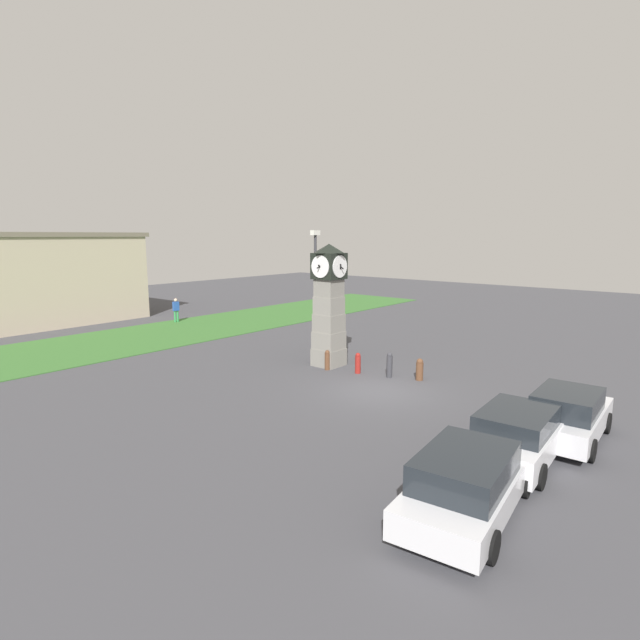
{
  "coord_description": "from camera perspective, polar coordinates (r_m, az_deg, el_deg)",
  "views": [
    {
      "loc": [
        -15.73,
        -10.25,
        5.97
      ],
      "look_at": [
        0.71,
        3.58,
        2.32
      ],
      "focal_mm": 28.0,
      "sensor_mm": 36.0,
      "label": 1
    }
  ],
  "objects": [
    {
      "name": "ground_plane",
      "position": [
        19.7,
        6.71,
        -8.06
      ],
      "size": [
        89.39,
        89.39,
        0.0
      ],
      "primitive_type": "plane",
      "color": "#424247"
    },
    {
      "name": "clock_tower",
      "position": [
        22.75,
        1.02,
        1.77
      ],
      "size": [
        1.67,
        1.66,
        5.6
      ],
      "color": "gray",
      "rests_on": "ground_plane"
    },
    {
      "name": "bollard_near_tower",
      "position": [
        22.45,
        0.84,
        -4.58
      ],
      "size": [
        0.24,
        0.24,
        0.9
      ],
      "color": "brown",
      "rests_on": "ground_plane"
    },
    {
      "name": "bollard_mid_row",
      "position": [
        21.96,
        4.35,
        -4.91
      ],
      "size": [
        0.25,
        0.25,
        0.92
      ],
      "color": "maroon",
      "rests_on": "ground_plane"
    },
    {
      "name": "bollard_far_row",
      "position": [
        21.48,
        7.94,
        -5.07
      ],
      "size": [
        0.25,
        0.25,
        1.08
      ],
      "color": "#333338",
      "rests_on": "ground_plane"
    },
    {
      "name": "bollard_end_row",
      "position": [
        21.28,
        11.32,
        -5.54
      ],
      "size": [
        0.31,
        0.31,
        0.93
      ],
      "color": "brown",
      "rests_on": "ground_plane"
    },
    {
      "name": "car_navy_sedan",
      "position": [
        11.63,
        16.54,
        -17.32
      ],
      "size": [
        4.76,
        2.31,
        1.53
      ],
      "color": "silver",
      "rests_on": "ground_plane"
    },
    {
      "name": "car_near_tower",
      "position": [
        14.6,
        21.75,
        -11.97
      ],
      "size": [
        4.4,
        2.11,
        1.49
      ],
      "color": "silver",
      "rests_on": "ground_plane"
    },
    {
      "name": "car_by_building",
      "position": [
        16.55,
        26.49,
        -9.68
      ],
      "size": [
        4.11,
        1.99,
        1.55
      ],
      "color": "silver",
      "rests_on": "ground_plane"
    },
    {
      "name": "pedestrian_near_bench",
      "position": [
        35.89,
        -16.14,
        1.24
      ],
      "size": [
        0.42,
        0.28,
        1.68
      ],
      "color": "#338C4C",
      "rests_on": "ground_plane"
    },
    {
      "name": "street_lamp_near_road",
      "position": [
        25.31,
        -0.54,
        4.28
      ],
      "size": [
        0.5,
        0.24,
        6.22
      ],
      "color": "#333338",
      "rests_on": "ground_plane"
    },
    {
      "name": "grass_verge_far",
      "position": [
        30.83,
        -21.26,
        -2.15
      ],
      "size": [
        53.63,
        7.67,
        0.04
      ],
      "primitive_type": "cube",
      "color": "#386B2D",
      "rests_on": "ground_plane"
    }
  ]
}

